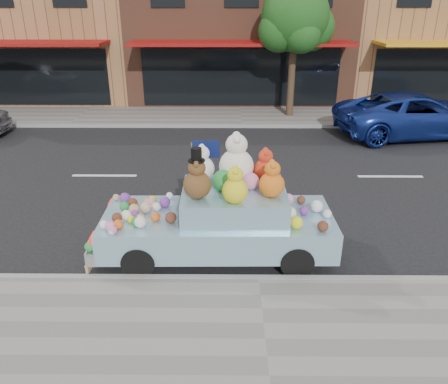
{
  "coord_description": "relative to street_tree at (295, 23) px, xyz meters",
  "views": [
    {
      "loc": [
        -0.55,
        -11.33,
        4.56
      ],
      "look_at": [
        -0.61,
        -3.9,
        1.25
      ],
      "focal_mm": 35.0,
      "sensor_mm": 36.0,
      "label": 1
    }
  ],
  "objects": [
    {
      "name": "ground",
      "position": [
        -2.03,
        -6.55,
        -3.69
      ],
      "size": [
        120.0,
        120.0,
        0.0
      ],
      "primitive_type": "plane",
      "color": "black",
      "rests_on": "ground"
    },
    {
      "name": "near_sidewalk",
      "position": [
        -2.03,
        -13.05,
        -3.63
      ],
      "size": [
        60.0,
        3.0,
        0.12
      ],
      "primitive_type": "cube",
      "color": "gray",
      "rests_on": "ground"
    },
    {
      "name": "far_sidewalk",
      "position": [
        -2.03,
        -0.05,
        -3.63
      ],
      "size": [
        60.0,
        3.0,
        0.12
      ],
      "primitive_type": "cube",
      "color": "gray",
      "rests_on": "ground"
    },
    {
      "name": "near_kerb",
      "position": [
        -2.03,
        -11.55,
        -3.63
      ],
      "size": [
        60.0,
        0.12,
        0.13
      ],
      "primitive_type": "cube",
      "color": "gray",
      "rests_on": "ground"
    },
    {
      "name": "far_kerb",
      "position": [
        -2.03,
        -1.55,
        -3.63
      ],
      "size": [
        60.0,
        0.12,
        0.13
      ],
      "primitive_type": "cube",
      "color": "gray",
      "rests_on": "ground"
    },
    {
      "name": "storefront_left",
      "position": [
        -12.03,
        5.42,
        -0.05
      ],
      "size": [
        10.0,
        9.8,
        7.3
      ],
      "color": "#9D6942",
      "rests_on": "ground"
    },
    {
      "name": "storefront_mid",
      "position": [
        -2.03,
        5.42,
        -0.05
      ],
      "size": [
        10.0,
        9.8,
        7.3
      ],
      "color": "brown",
      "rests_on": "ground"
    },
    {
      "name": "storefront_right",
      "position": [
        7.97,
        5.42,
        -0.05
      ],
      "size": [
        10.0,
        9.8,
        7.3
      ],
      "color": "#9D6942",
      "rests_on": "ground"
    },
    {
      "name": "street_tree",
      "position": [
        0.0,
        0.0,
        0.0
      ],
      "size": [
        3.0,
        2.7,
        5.22
      ],
      "color": "#38281C",
      "rests_on": "ground"
    },
    {
      "name": "car_blue",
      "position": [
        4.06,
        -2.56,
        -2.93
      ],
      "size": [
        5.84,
        3.39,
        1.53
      ],
      "primitive_type": "imported",
      "rotation": [
        0.0,
        0.0,
        1.73
      ],
      "color": "#1B3498",
      "rests_on": "ground"
    },
    {
      "name": "art_car",
      "position": [
        -2.71,
        -10.57,
        -2.87
      ],
      "size": [
        4.51,
        1.83,
        2.31
      ],
      "rotation": [
        0.0,
        0.0,
        0.01
      ],
      "color": "black",
      "rests_on": "ground"
    }
  ]
}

